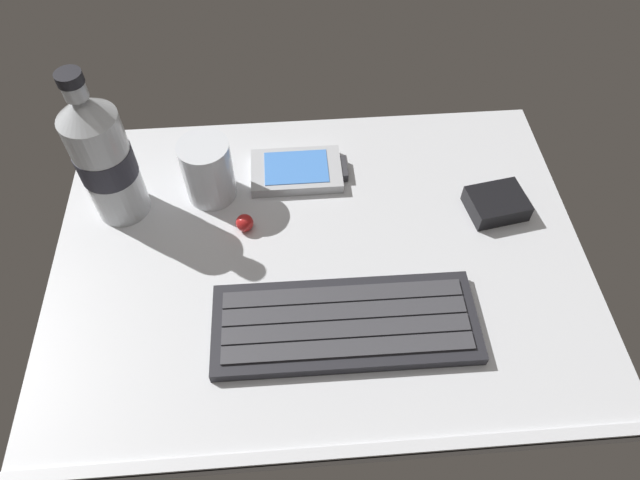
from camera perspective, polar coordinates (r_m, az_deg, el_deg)
ground_plane at (r=68.92cm, az=0.01°, el=-2.12°), size 64.00×48.00×2.80cm
keyboard at (r=62.51cm, az=2.55°, el=-8.41°), size 29.09×11.24×1.70cm
handheld_device at (r=76.09cm, az=-2.28°, el=6.99°), size 12.81×7.63×1.50cm
juice_cup at (r=72.86cm, az=-11.22°, el=6.72°), size 6.40×6.40×8.50cm
water_bottle at (r=70.70cm, az=-20.99°, el=7.78°), size 6.73×6.73×20.80cm
charger_block at (r=75.00cm, az=17.37°, el=3.52°), size 7.84×6.69×2.40cm
trackball_mouse at (r=70.39cm, az=-7.62°, el=1.74°), size 2.20×2.20×2.20cm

